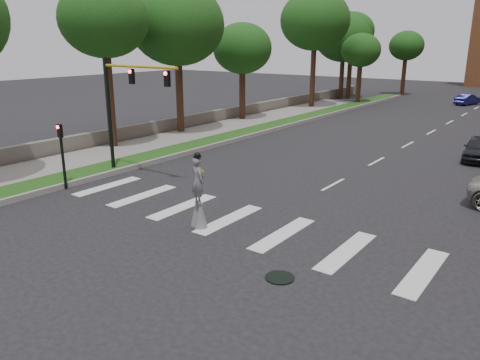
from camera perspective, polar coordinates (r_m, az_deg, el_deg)
ground_plane at (r=17.72m, az=-0.02°, el=-6.67°), size 160.00×160.00×0.00m
grass_median at (r=39.89m, az=3.79°, el=6.55°), size 2.00×60.00×0.25m
median_curb at (r=39.34m, az=5.09°, el=6.40°), size 0.20×60.00×0.28m
sidewalk_left at (r=34.14m, az=-9.70°, el=4.61°), size 4.00×60.00×0.18m
stone_wall at (r=44.56m, az=-0.80°, el=8.18°), size 0.50×56.00×1.10m
manhole at (r=14.70m, az=4.86°, el=-11.77°), size 0.90×0.90×0.04m
traffic_signal at (r=25.42m, az=-14.07°, el=9.63°), size 5.30×0.23×6.20m
secondary_signal at (r=24.15m, az=-20.87°, el=3.39°), size 0.25×0.21×3.23m
stilt_performer at (r=18.13m, az=-5.09°, el=-2.08°), size 0.82×0.67×2.99m
car_near at (r=32.14m, az=27.17°, el=3.44°), size 2.19×4.42×1.45m
car_mid at (r=60.76m, az=26.00°, el=8.82°), size 2.40×3.94×1.23m
tree_1 at (r=32.41m, az=-16.27°, el=18.18°), size 5.67×5.67×10.76m
tree_2 at (r=37.01m, az=-7.68°, el=18.22°), size 7.12×7.12×11.25m
tree_3 at (r=43.24m, az=0.28°, el=15.69°), size 5.26×5.26×8.68m
tree_4 at (r=52.47m, az=9.14°, el=18.63°), size 7.34×7.34×12.30m
tree_5 at (r=62.59m, az=12.56°, el=16.65°), size 7.28×7.28×10.71m
tree_6 at (r=56.64m, az=14.53°, el=15.01°), size 4.44×4.44×7.99m
tree_7 at (r=68.42m, az=19.63°, el=15.11°), size 4.55×4.55×8.46m
tree_8 at (r=62.73m, az=13.50°, el=17.16°), size 5.51×5.51×10.62m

